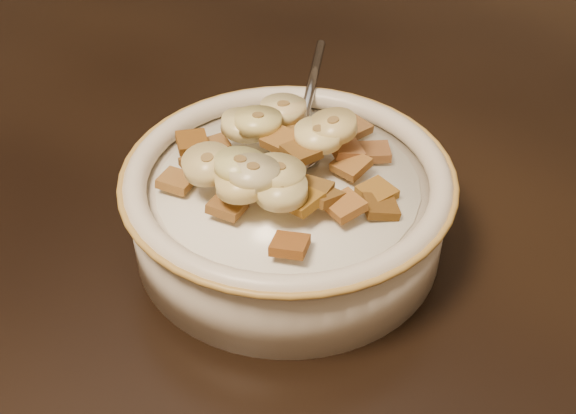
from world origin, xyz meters
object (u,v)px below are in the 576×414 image
at_px(chair, 315,84).
at_px(spoon, 296,149).
at_px(cereal_bowl, 288,213).
at_px(table, 119,122).

xyz_separation_m(chair, spoon, (0.29, -0.68, 0.39)).
xyz_separation_m(chair, cereal_bowl, (0.30, -0.71, 0.36)).
bearing_deg(table, spoon, -16.79).
bearing_deg(table, chair, 97.53).
relative_size(chair, cereal_bowl, 4.09).
xyz_separation_m(table, cereal_bowl, (0.21, -0.09, 0.04)).
distance_m(cereal_bowl, spoon, 0.04).
relative_size(table, chair, 1.67).
distance_m(table, cereal_bowl, 0.24).
distance_m(chair, cereal_bowl, 0.85).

